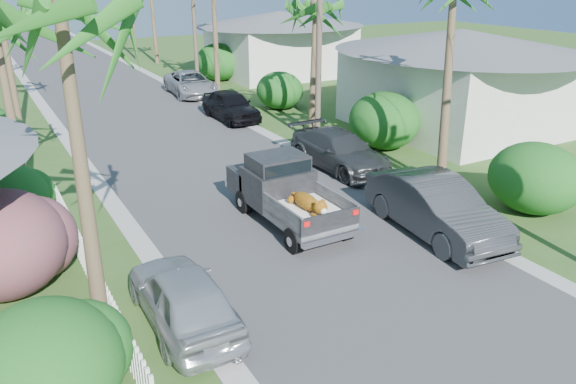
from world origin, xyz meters
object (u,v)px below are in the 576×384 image
parked_car_rn (436,207)px  house_right_near (456,84)px  parked_car_ln (183,297)px  parked_car_rf (231,106)px  palm_r_b (315,4)px  parked_car_rm (339,151)px  parked_car_rd (191,84)px  utility_pole_c (194,17)px  utility_pole_d (132,5)px  pickup_truck (282,189)px  house_right_far (280,46)px  utility_pole_b (319,40)px

parked_car_rn → house_right_near: (9.40, 8.70, 1.37)m
parked_car_rn → parked_car_ln: (-8.14, -0.78, -0.14)m
parked_car_rf → palm_r_b: bearing=-57.1°
parked_car_rm → parked_car_ln: parked_car_rm is taller
parked_car_rd → utility_pole_c: size_ratio=0.58×
parked_car_rd → utility_pole_d: bearing=90.0°
parked_car_rf → utility_pole_d: size_ratio=0.50×
parked_car_rn → palm_r_b: bearing=81.4°
parked_car_rd → house_right_near: bearing=-54.3°
utility_pole_c → utility_pole_d: same height
parked_car_rn → palm_r_b: palm_r_b is taller
pickup_truck → parked_car_rn: (3.43, -3.20, -0.16)m
pickup_truck → utility_pole_d: (5.43, 36.50, 3.59)m
house_right_far → utility_pole_d: utility_pole_d is taller
palm_r_b → utility_pole_c: utility_pole_c is taller
pickup_truck → palm_r_b: size_ratio=0.71×
utility_pole_c → utility_pole_d: 15.00m
parked_car_rm → house_right_far: (8.49, 20.37, 1.39)m
house_right_far → utility_pole_b: size_ratio=1.00×
utility_pole_c → parked_car_ln: bearing=-111.7°
house_right_near → parked_car_rn: bearing=-137.2°
utility_pole_b → parked_car_ln: bearing=-134.0°
parked_car_rf → utility_pole_d: bearing=85.8°
parked_car_rn → parked_car_rd: parked_car_rn is taller
parked_car_rn → house_right_far: house_right_far is taller
parked_car_rm → parked_car_rf: 9.37m
parked_car_rn → utility_pole_c: bearing=91.2°
parked_car_rn → utility_pole_b: utility_pole_b is taller
parked_car_rn → parked_car_ln: size_ratio=1.24×
parked_car_rm → parked_car_ln: size_ratio=1.21×
parked_car_rn → parked_car_rm: 6.40m
parked_car_rn → house_right_near: size_ratio=0.57×
parked_car_rf → house_right_far: house_right_far is taller
utility_pole_b → pickup_truck: bearing=-129.9°
parked_car_rm → utility_pole_d: bearing=86.1°
utility_pole_b → palm_r_b: bearing=63.4°
utility_pole_c → palm_r_b: bearing=-85.6°
house_right_near → parked_car_rm: bearing=-164.4°
palm_r_b → utility_pole_d: (-1.00, 28.00, -1.35)m
pickup_truck → parked_car_ln: (-4.71, -3.98, -0.30)m
utility_pole_d → parked_car_rm: bearing=-91.9°
parked_car_rf → utility_pole_b: size_ratio=0.50×
palm_r_b → parked_car_rd: bearing=101.4°
parked_car_rm → utility_pole_b: size_ratio=0.56×
house_right_near → utility_pole_d: size_ratio=1.00×
pickup_truck → utility_pole_c: size_ratio=0.57×
house_right_near → pickup_truck: bearing=-156.8°
house_right_near → utility_pole_b: (-7.40, 1.00, 2.38)m
utility_pole_c → utility_pole_b: bearing=-90.0°
parked_car_rd → parked_car_ln: bearing=-106.7°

